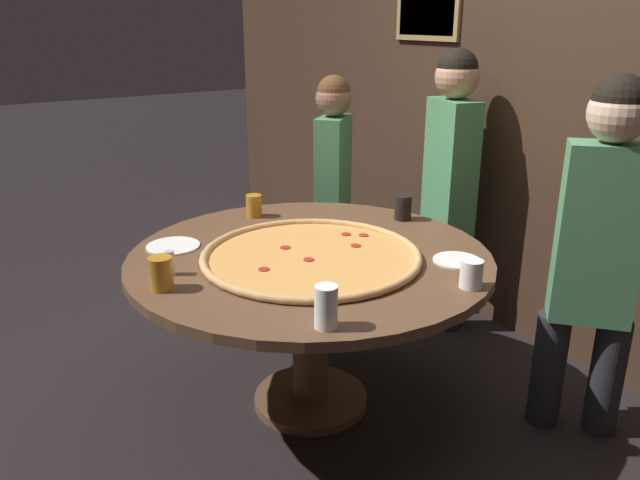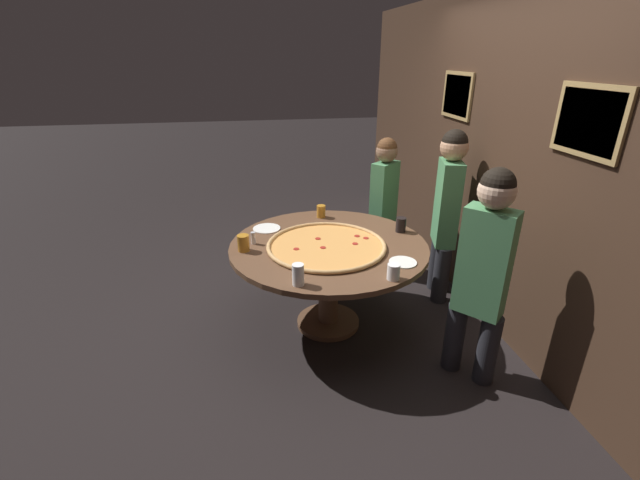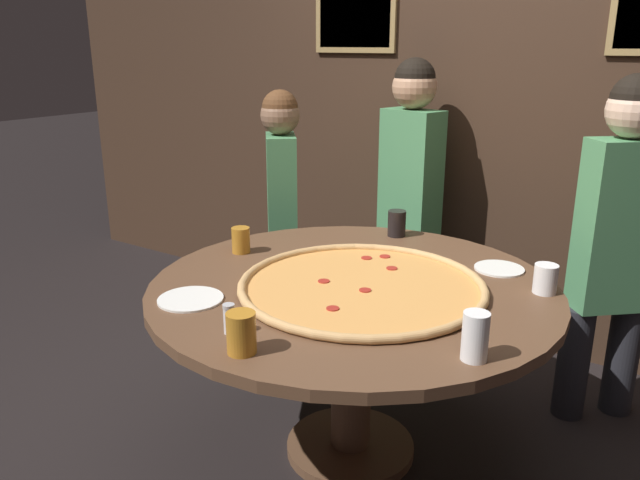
% 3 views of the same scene
% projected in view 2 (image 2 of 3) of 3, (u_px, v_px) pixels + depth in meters
% --- Properties ---
extents(ground_plane, '(24.00, 24.00, 0.00)m').
position_uv_depth(ground_plane, '(328.00, 323.00, 3.62)').
color(ground_plane, black).
extents(back_wall, '(6.40, 0.08, 2.60)m').
position_uv_depth(back_wall, '(503.00, 165.00, 3.31)').
color(back_wall, '#3D281C').
rests_on(back_wall, ground_plane).
extents(dining_table, '(1.54, 1.54, 0.74)m').
position_uv_depth(dining_table, '(329.00, 259.00, 3.37)').
color(dining_table, brown).
rests_on(dining_table, ground_plane).
extents(giant_pizza, '(0.92, 0.92, 0.03)m').
position_uv_depth(giant_pizza, '(326.00, 246.00, 3.26)').
color(giant_pizza, '#E0994C').
rests_on(giant_pizza, dining_table).
extents(drink_cup_by_shaker, '(0.08, 0.08, 0.12)m').
position_uv_depth(drink_cup_by_shaker, '(401.00, 225.00, 3.53)').
color(drink_cup_by_shaker, black).
rests_on(drink_cup_by_shaker, dining_table).
extents(drink_cup_front_edge, '(0.09, 0.09, 0.13)m').
position_uv_depth(drink_cup_front_edge, '(243.00, 243.00, 3.18)').
color(drink_cup_front_edge, '#BC7A23').
rests_on(drink_cup_front_edge, dining_table).
extents(drink_cup_near_left, '(0.08, 0.08, 0.11)m').
position_uv_depth(drink_cup_near_left, '(321.00, 211.00, 3.84)').
color(drink_cup_near_left, '#BC7A23').
rests_on(drink_cup_near_left, dining_table).
extents(drink_cup_near_right, '(0.08, 0.08, 0.11)m').
position_uv_depth(drink_cup_near_right, '(394.00, 272.00, 2.79)').
color(drink_cup_near_right, white).
rests_on(drink_cup_near_right, dining_table).
extents(drink_cup_centre_back, '(0.08, 0.08, 0.15)m').
position_uv_depth(drink_cup_centre_back, '(298.00, 275.00, 2.71)').
color(drink_cup_centre_back, white).
rests_on(drink_cup_centre_back, dining_table).
extents(white_plate_beside_cup, '(0.23, 0.23, 0.01)m').
position_uv_depth(white_plate_beside_cup, '(267.00, 228.00, 3.60)').
color(white_plate_beside_cup, white).
rests_on(white_plate_beside_cup, dining_table).
extents(white_plate_left_side, '(0.20, 0.20, 0.01)m').
position_uv_depth(white_plate_left_side, '(403.00, 262.00, 3.02)').
color(white_plate_left_side, white).
rests_on(white_plate_left_side, dining_table).
extents(condiment_shaker, '(0.04, 0.04, 0.10)m').
position_uv_depth(condiment_shaker, '(253.00, 238.00, 3.30)').
color(condiment_shaker, silver).
rests_on(condiment_shaker, dining_table).
extents(diner_side_left, '(0.40, 0.25, 1.54)m').
position_uv_depth(diner_side_left, '(447.00, 207.00, 3.72)').
color(diner_side_left, '#232328').
rests_on(diner_side_left, ground_plane).
extents(diner_side_right, '(0.31, 0.34, 1.38)m').
position_uv_depth(diner_side_right, '(384.00, 199.00, 4.22)').
color(diner_side_right, '#232328').
rests_on(diner_side_right, ground_plane).
extents(diner_far_left, '(0.37, 0.35, 1.50)m').
position_uv_depth(diner_far_left, '(484.00, 267.00, 2.72)').
color(diner_far_left, '#232328').
rests_on(diner_far_left, ground_plane).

